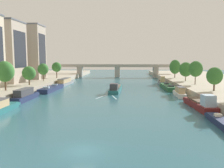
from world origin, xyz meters
name	(u,v)px	position (x,y,z in m)	size (l,w,h in m)	color
ground_plane	(83,151)	(0.00, 0.00, 0.00)	(400.00, 400.00, 0.00)	#2D6070
quay_left	(3,84)	(-39.19, 55.00, 1.02)	(36.00, 170.00, 2.04)	#B2A893
barge_midriver	(116,88)	(1.46, 46.78, 0.84)	(3.71, 17.51, 2.85)	#23666B
wake_behind_barge	(107,97)	(-0.15, 34.96, 0.01)	(5.59, 6.02, 0.03)	#A0CCD6
moored_boat_left_lone	(25,95)	(-19.52, 29.21, 1.22)	(2.41, 11.87, 2.93)	#1E284C
moored_boat_left_midway	(52,88)	(-18.84, 46.81, 0.68)	(3.44, 16.63, 2.41)	#1E284C
moored_boat_left_near	(65,82)	(-19.04, 63.54, 1.07)	(3.44, 16.29, 2.56)	gray
moored_boat_right_near	(223,123)	(18.83, 10.15, 0.54)	(2.25, 10.80, 2.12)	#1E284C
moored_boat_right_far	(200,104)	(19.50, 22.40, 1.00)	(3.23, 13.54, 3.37)	maroon
moored_boat_right_midway	(180,92)	(19.03, 37.92, 1.13)	(2.31, 10.06, 2.72)	silver
moored_boat_right_upstream	(168,87)	(18.77, 52.85, 0.68)	(3.39, 16.03, 2.42)	#235633
moored_boat_right_lone	(162,82)	(18.83, 67.11, 1.02)	(2.39, 10.38, 3.41)	gray
tree_left_end_of_row	(5,72)	(-25.55, 31.61, 6.79)	(4.55, 4.55, 7.37)	brown
tree_left_second	(29,73)	(-24.89, 44.22, 5.66)	(4.08, 4.08, 5.73)	brown
tree_left_nearest	(43,69)	(-25.40, 57.58, 6.29)	(3.88, 3.88, 6.33)	brown
tree_left_far	(57,67)	(-24.76, 71.80, 6.61)	(4.01, 4.01, 6.67)	brown
tree_right_end_of_row	(215,76)	(26.53, 34.12, 5.74)	(3.87, 3.87, 5.88)	brown
tree_right_second	(196,69)	(26.32, 48.78, 6.88)	(4.27, 4.27, 7.31)	brown
tree_right_third	(186,69)	(26.33, 60.30, 6.24)	(4.74, 4.74, 6.83)	brown
tree_right_distant	(175,67)	(25.42, 74.05, 6.73)	(4.61, 4.61, 7.68)	brown
building_left_far_end	(5,52)	(-35.70, 51.13, 12.35)	(10.68, 11.01, 20.59)	#A89989
building_left_corner	(25,52)	(-35.70, 66.44, 12.82)	(14.42, 9.32, 21.53)	#A89989
bridge_far	(117,69)	(0.00, 103.70, 4.63)	(66.37, 4.40, 7.16)	#9E998E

